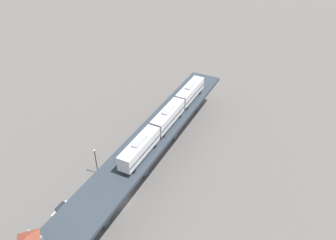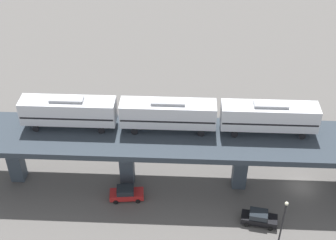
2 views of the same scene
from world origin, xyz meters
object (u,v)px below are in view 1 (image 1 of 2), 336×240
object	(u,v)px
street_car_red	(161,133)
street_car_black	(114,168)
street_lamp	(96,159)
street_car_silver	(62,210)
subway_train	(168,116)

from	to	relation	value
street_car_red	street_car_black	bearing A→B (deg)	89.74
street_lamp	street_car_red	bearing A→B (deg)	-97.38
street_car_black	street_car_silver	bearing A→B (deg)	92.05
street_car_red	street_lamp	size ratio (longest dim) A/B	0.68
street_car_red	street_lamp	bearing A→B (deg)	82.62
street_car_silver	street_car_black	bearing A→B (deg)	-87.95
street_car_silver	street_car_red	xyz separation A→B (m)	(0.44, -31.67, 0.00)
subway_train	street_car_black	world-z (taller)	subway_train
street_car_silver	street_lamp	size ratio (longest dim) A/B	0.67
subway_train	street_car_black	xyz separation A→B (m)	(5.62, 12.90, -9.70)
street_car_silver	street_car_red	bearing A→B (deg)	-89.20
street_car_silver	subway_train	bearing A→B (deg)	-100.53
street_car_red	street_car_black	xyz separation A→B (m)	(0.08, 17.14, 0.00)
street_car_silver	street_car_black	xyz separation A→B (m)	(0.52, -14.53, 0.00)
street_car_silver	street_car_red	size ratio (longest dim) A/B	0.98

